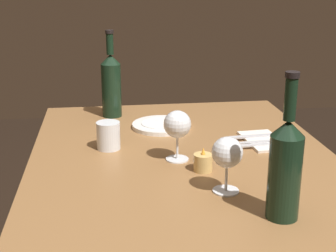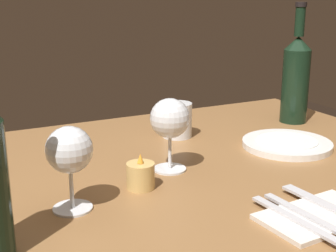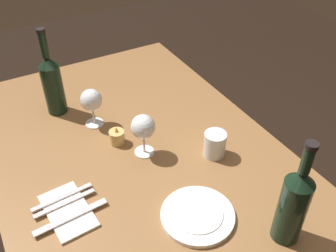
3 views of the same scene
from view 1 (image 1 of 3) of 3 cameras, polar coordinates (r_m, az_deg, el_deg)
The scene contains 12 objects.
dining_table at distance 1.43m, azimuth 2.23°, elevation -7.84°, with size 1.30×0.90×0.74m.
wine_glass_left at distance 1.20m, azimuth 6.89°, elevation -3.22°, with size 0.08×0.08×0.14m.
wine_glass_right at distance 1.39m, azimuth 1.10°, elevation 0.05°, with size 0.08×0.08×0.15m.
wine_bottle at distance 1.09m, azimuth 13.45°, elevation -4.55°, with size 0.07×0.07×0.33m.
wine_bottle_second at distance 1.82m, azimuth -6.61°, elevation 4.90°, with size 0.07×0.07×0.32m.
water_tumbler at distance 1.51m, azimuth -6.93°, elevation -1.28°, with size 0.07×0.07×0.08m.
votive_candle at distance 1.34m, azimuth 4.08°, elevation -4.30°, with size 0.05×0.05×0.07m.
dinner_plate at distance 1.71m, azimuth -0.76°, elevation 0.10°, with size 0.20×0.20×0.02m.
folded_napkin at distance 1.60m, azimuth 11.01°, elevation -1.68°, with size 0.20×0.12×0.01m.
fork_inner at distance 1.57m, azimuth 11.30°, elevation -1.76°, with size 0.03×0.18×0.00m.
fork_outer at distance 1.55m, azimuth 11.59°, elevation -2.07°, with size 0.03×0.18×0.00m.
table_knife at distance 1.62m, azimuth 10.69°, elevation -1.11°, with size 0.04×0.21×0.00m.
Camera 1 is at (-1.27, 0.22, 1.27)m, focal length 52.52 mm.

